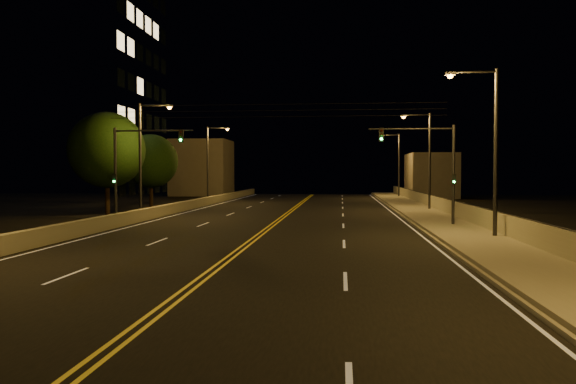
# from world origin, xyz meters

# --- Properties ---
(road) EXTENTS (18.00, 120.00, 0.02)m
(road) POSITION_xyz_m (0.00, 20.00, 0.01)
(road) COLOR black
(road) RESTS_ON ground
(sidewalk) EXTENTS (3.60, 120.00, 0.30)m
(sidewalk) POSITION_xyz_m (10.80, 20.00, 0.15)
(sidewalk) COLOR gray
(sidewalk) RESTS_ON ground
(curb) EXTENTS (0.14, 120.00, 0.15)m
(curb) POSITION_xyz_m (8.93, 20.00, 0.07)
(curb) COLOR gray
(curb) RESTS_ON ground
(parapet_wall) EXTENTS (0.30, 120.00, 1.00)m
(parapet_wall) POSITION_xyz_m (12.45, 20.00, 0.80)
(parapet_wall) COLOR gray
(parapet_wall) RESTS_ON sidewalk
(jersey_barrier) EXTENTS (0.45, 120.00, 0.83)m
(jersey_barrier) POSITION_xyz_m (-9.41, 20.00, 0.42)
(jersey_barrier) COLOR gray
(jersey_barrier) RESTS_ON ground
(distant_building_right) EXTENTS (6.00, 10.00, 5.95)m
(distant_building_right) POSITION_xyz_m (16.50, 71.11, 2.97)
(distant_building_right) COLOR gray
(distant_building_right) RESTS_ON ground
(distant_building_left) EXTENTS (8.00, 8.00, 8.11)m
(distant_building_left) POSITION_xyz_m (-16.00, 73.99, 4.06)
(distant_building_left) COLOR gray
(distant_building_left) RESTS_ON ground
(parapet_rail) EXTENTS (0.06, 120.00, 0.06)m
(parapet_rail) POSITION_xyz_m (12.45, 20.00, 1.33)
(parapet_rail) COLOR black
(parapet_rail) RESTS_ON parapet_wall
(lane_markings) EXTENTS (17.32, 116.00, 0.00)m
(lane_markings) POSITION_xyz_m (0.00, 19.93, 0.02)
(lane_markings) COLOR silver
(lane_markings) RESTS_ON road
(streetlight_1) EXTENTS (2.55, 0.28, 8.38)m
(streetlight_1) POSITION_xyz_m (11.50, 21.13, 4.88)
(streetlight_1) COLOR #2D2D33
(streetlight_1) RESTS_ON ground
(streetlight_2) EXTENTS (2.55, 0.28, 8.38)m
(streetlight_2) POSITION_xyz_m (11.50, 41.48, 4.88)
(streetlight_2) COLOR #2D2D33
(streetlight_2) RESTS_ON ground
(streetlight_3) EXTENTS (2.55, 0.28, 8.38)m
(streetlight_3) POSITION_xyz_m (11.50, 66.83, 4.88)
(streetlight_3) COLOR #2D2D33
(streetlight_3) RESTS_ON ground
(streetlight_5) EXTENTS (2.55, 0.28, 8.38)m
(streetlight_5) POSITION_xyz_m (-9.90, 32.75, 4.88)
(streetlight_5) COLOR #2D2D33
(streetlight_5) RESTS_ON ground
(streetlight_6) EXTENTS (2.55, 0.28, 8.38)m
(streetlight_6) POSITION_xyz_m (-9.90, 53.38, 4.88)
(streetlight_6) COLOR #2D2D33
(streetlight_6) RESTS_ON ground
(traffic_signal_right) EXTENTS (5.11, 0.31, 6.18)m
(traffic_signal_right) POSITION_xyz_m (10.01, 27.26, 3.90)
(traffic_signal_right) COLOR #2D2D33
(traffic_signal_right) RESTS_ON ground
(traffic_signal_left) EXTENTS (5.11, 0.31, 6.18)m
(traffic_signal_left) POSITION_xyz_m (-8.81, 27.26, 3.90)
(traffic_signal_left) COLOR #2D2D33
(traffic_signal_left) RESTS_ON ground
(overhead_wires) EXTENTS (22.00, 0.03, 0.83)m
(overhead_wires) POSITION_xyz_m (0.00, 29.50, 7.40)
(overhead_wires) COLOR black
(building_tower) EXTENTS (24.00, 15.00, 28.03)m
(building_tower) POSITION_xyz_m (-27.24, 47.82, 13.44)
(building_tower) COLOR gray
(building_tower) RESTS_ON ground
(tree_0) EXTENTS (6.05, 6.05, 8.20)m
(tree_0) POSITION_xyz_m (-14.27, 36.39, 5.17)
(tree_0) COLOR black
(tree_0) RESTS_ON ground
(tree_1) EXTENTS (5.24, 5.24, 7.10)m
(tree_1) POSITION_xyz_m (-14.17, 46.45, 4.47)
(tree_1) COLOR black
(tree_1) RESTS_ON ground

